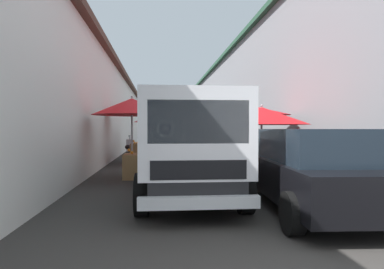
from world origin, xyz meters
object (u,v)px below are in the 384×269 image
Objects in this scene: fruit_stall_mid_lane at (133,116)px; hatchback_car at (315,169)px; fruit_stall_far_right at (140,118)px; delivery_truck at (191,151)px; fruit_stall_far_left at (262,123)px; parked_scooter at (129,151)px; plastic_stool at (179,159)px; vendor_by_crates at (221,139)px; fruit_stall_near_left at (250,118)px; fruit_stall_near_right at (159,121)px.

fruit_stall_mid_lane reaches higher than hatchback_car.
fruit_stall_far_right reaches higher than hatchback_car.
delivery_truck is (-7.32, -1.34, -0.86)m from fruit_stall_far_right.
fruit_stall_far_left reaches higher than parked_scooter.
fruit_stall_far_right is 1.57× the size of parked_scooter.
fruit_stall_far_right is 2.59m from plastic_stool.
plastic_stool is (2.38, -1.54, -1.50)m from fruit_stall_mid_lane.
delivery_truck is 11.40× the size of plastic_stool.
plastic_stool is at bearing 146.54° from vendor_by_crates.
fruit_stall_near_left is at bearing -177.32° from vendor_by_crates.
fruit_stall_near_right is at bearing -37.22° from parked_scooter.
fruit_stall_mid_lane is 1.51× the size of vendor_by_crates.
plastic_stool is at bearing -1.72° from delivery_truck.
hatchback_car is 9.96m from vendor_by_crates.
fruit_stall_far_right reaches higher than parked_scooter.
plastic_stool is (-3.41, 2.25, -0.60)m from vendor_by_crates.
fruit_stall_far_left is 3.64m from delivery_truck.
fruit_stall_far_right is 1.09× the size of fruit_stall_mid_lane.
fruit_stall_far_left is 1.57× the size of parked_scooter.
fruit_stall_far_left is 0.66× the size of hatchback_car.
fruit_stall_far_right is at bearing 38.58° from fruit_stall_far_left.
hatchback_car is (-11.18, -2.69, -1.11)m from fruit_stall_near_right.
vendor_by_crates is at bearing -14.59° from delivery_truck.
parked_scooter is (5.16, 0.59, -1.38)m from fruit_stall_mid_lane.
delivery_truck is 5.97m from plastic_stool.
vendor_by_crates is 4.13m from plastic_stool.
plastic_stool is (0.87, 2.45, -1.51)m from fruit_stall_near_left.
vendor_by_crates is at bearing -33.46° from plastic_stool.
hatchback_car is 9.24× the size of plastic_stool.
delivery_truck is at bearing 152.54° from fruit_stall_near_left.
fruit_stall_near_right is 4.93m from plastic_stool.
hatchback_car is 10.19m from parked_scooter.
fruit_stall_far_left is at bearing 178.85° from vendor_by_crates.
hatchback_car is 2.38× the size of parked_scooter.
hatchback_car is at bearing 175.15° from fruit_stall_near_left.
fruit_stall_far_left is at bearing -2.53° from hatchback_car.
fruit_stall_mid_lane is (-7.02, 0.82, -0.02)m from fruit_stall_near_right.
fruit_stall_mid_lane is at bearing -173.51° from parked_scooter.
parked_scooter is (1.39, 0.61, -1.46)m from fruit_stall_far_right.
fruit_stall_far_left is 0.94× the size of fruit_stall_near_left.
fruit_stall_near_right is 2.72m from parked_scooter.
hatchback_car is at bearing 178.38° from vendor_by_crates.
fruit_stall_near_right is 1.11× the size of fruit_stall_mid_lane.
fruit_stall_mid_lane reaches higher than fruit_stall_far_left.
fruit_stall_near_right is (3.25, -0.80, -0.06)m from fruit_stall_far_right.
fruit_stall_far_right is 6.10× the size of plastic_stool.
fruit_stall_far_left reaches higher than hatchback_car.
delivery_truck is (0.62, 2.15, 0.30)m from hatchback_car.
parked_scooter is at bearing 37.48° from plastic_stool.
fruit_stall_near_right reaches higher than hatchback_car.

